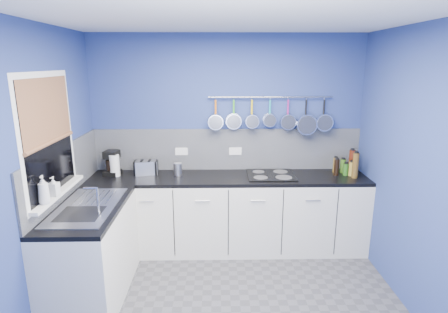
{
  "coord_description": "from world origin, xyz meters",
  "views": [
    {
      "loc": [
        -0.12,
        -2.84,
        2.17
      ],
      "look_at": [
        -0.05,
        0.75,
        1.25
      ],
      "focal_mm": 29.44,
      "sensor_mm": 36.0,
      "label": 1
    }
  ],
  "objects_px": {
    "canister": "(178,169)",
    "hob": "(271,175)",
    "soap_bottle_a": "(43,190)",
    "coffee_maker": "(112,163)",
    "soap_bottle_b": "(54,186)",
    "paper_towel": "(115,166)",
    "toaster": "(146,168)"
  },
  "relations": [
    {
      "from": "paper_towel",
      "to": "hob",
      "type": "height_order",
      "value": "paper_towel"
    },
    {
      "from": "soap_bottle_b",
      "to": "toaster",
      "type": "relative_size",
      "value": 0.69
    },
    {
      "from": "soap_bottle_b",
      "to": "canister",
      "type": "height_order",
      "value": "soap_bottle_b"
    },
    {
      "from": "soap_bottle_a",
      "to": "paper_towel",
      "type": "bearing_deg",
      "value": 79.24
    },
    {
      "from": "hob",
      "to": "soap_bottle_b",
      "type": "bearing_deg",
      "value": -153.14
    },
    {
      "from": "soap_bottle_b",
      "to": "canister",
      "type": "distance_m",
      "value": 1.44
    },
    {
      "from": "soap_bottle_a",
      "to": "canister",
      "type": "distance_m",
      "value": 1.59
    },
    {
      "from": "hob",
      "to": "canister",
      "type": "bearing_deg",
      "value": 177.91
    },
    {
      "from": "soap_bottle_a",
      "to": "paper_towel",
      "type": "relative_size",
      "value": 0.96
    },
    {
      "from": "soap_bottle_b",
      "to": "paper_towel",
      "type": "xyz_separation_m",
      "value": [
        0.23,
        1.05,
        -0.11
      ]
    },
    {
      "from": "coffee_maker",
      "to": "canister",
      "type": "relative_size",
      "value": 2.01
    },
    {
      "from": "paper_towel",
      "to": "toaster",
      "type": "height_order",
      "value": "paper_towel"
    },
    {
      "from": "soap_bottle_b",
      "to": "coffee_maker",
      "type": "xyz_separation_m",
      "value": [
        0.19,
        1.09,
        -0.09
      ]
    },
    {
      "from": "soap_bottle_b",
      "to": "hob",
      "type": "relative_size",
      "value": 0.32
    },
    {
      "from": "toaster",
      "to": "hob",
      "type": "distance_m",
      "value": 1.46
    },
    {
      "from": "coffee_maker",
      "to": "canister",
      "type": "xyz_separation_m",
      "value": [
        0.76,
        -0.02,
        -0.07
      ]
    },
    {
      "from": "paper_towel",
      "to": "hob",
      "type": "xyz_separation_m",
      "value": [
        1.8,
        -0.02,
        -0.12
      ]
    },
    {
      "from": "soap_bottle_b",
      "to": "coffee_maker",
      "type": "distance_m",
      "value": 1.11
    },
    {
      "from": "paper_towel",
      "to": "coffee_maker",
      "type": "relative_size",
      "value": 0.87
    },
    {
      "from": "toaster",
      "to": "canister",
      "type": "relative_size",
      "value": 1.75
    },
    {
      "from": "coffee_maker",
      "to": "canister",
      "type": "height_order",
      "value": "coffee_maker"
    },
    {
      "from": "soap_bottle_a",
      "to": "toaster",
      "type": "xyz_separation_m",
      "value": [
        0.58,
        1.3,
        -0.19
      ]
    },
    {
      "from": "paper_towel",
      "to": "canister",
      "type": "bearing_deg",
      "value": 1.8
    },
    {
      "from": "canister",
      "to": "coffee_maker",
      "type": "bearing_deg",
      "value": 178.54
    },
    {
      "from": "toaster",
      "to": "canister",
      "type": "height_order",
      "value": "toaster"
    },
    {
      "from": "canister",
      "to": "hob",
      "type": "xyz_separation_m",
      "value": [
        1.08,
        -0.04,
        -0.07
      ]
    },
    {
      "from": "soap_bottle_a",
      "to": "coffee_maker",
      "type": "xyz_separation_m",
      "value": [
        0.19,
        1.27,
        -0.13
      ]
    },
    {
      "from": "hob",
      "to": "soap_bottle_a",
      "type": "bearing_deg",
      "value": -149.16
    },
    {
      "from": "soap_bottle_a",
      "to": "coffee_maker",
      "type": "distance_m",
      "value": 1.29
    },
    {
      "from": "soap_bottle_a",
      "to": "coffee_maker",
      "type": "bearing_deg",
      "value": 81.48
    },
    {
      "from": "soap_bottle_a",
      "to": "coffee_maker",
      "type": "height_order",
      "value": "soap_bottle_a"
    },
    {
      "from": "soap_bottle_b",
      "to": "paper_towel",
      "type": "distance_m",
      "value": 1.08
    }
  ]
}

